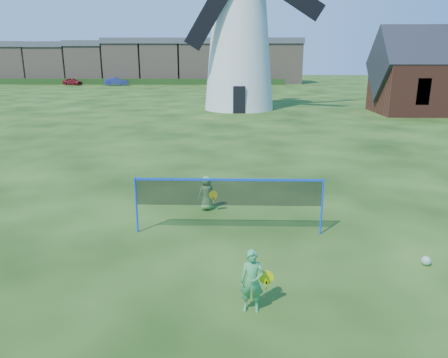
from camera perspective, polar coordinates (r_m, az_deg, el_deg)
ground at (r=11.48m, az=-1.08°, el=-7.90°), size 220.00×220.00×0.00m
windmill at (r=39.85m, az=2.08°, el=18.74°), size 13.93×6.27×19.06m
badminton_net at (r=11.41m, az=0.62°, el=-1.92°), size 5.05×0.05×1.55m
player_girl at (r=8.20m, az=3.78°, el=-13.44°), size 0.66×0.36×1.24m
player_boy at (r=13.38m, az=-2.31°, el=-1.89°), size 0.67×0.52×1.09m
play_ball at (r=11.08m, az=25.36°, el=-9.82°), size 0.22×0.22×0.22m
terraced_houses at (r=84.83m, az=-12.37°, el=15.11°), size 64.62×8.40×8.26m
hedge at (r=79.83m, az=-15.17°, el=12.43°), size 62.00×0.80×1.00m
car_left at (r=79.76m, az=-19.57°, el=12.14°), size 3.76×2.50×1.19m
car_right at (r=76.79m, az=-14.18°, el=12.49°), size 4.19×2.19×1.31m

